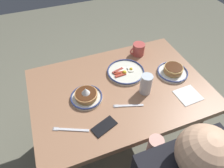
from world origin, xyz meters
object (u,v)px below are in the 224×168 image
drinking_glass (146,85)px  plate_near_main (126,72)px  coffee_mug (138,49)px  fork_near (128,106)px  plate_far_companion (86,96)px  plate_center_pancakes (173,71)px  fork_far (71,130)px  cell_phone (104,126)px  paper_napkin (188,95)px

drinking_glass → plate_near_main: bearing=-77.3°
coffee_mug → fork_near: (0.28, 0.45, -0.05)m
plate_far_companion → coffee_mug: 0.59m
plate_center_pancakes → fork_near: size_ratio=1.19×
plate_far_companion → fork_near: 0.27m
plate_near_main → fork_near: bearing=69.6°
coffee_mug → fork_far: coffee_mug is taller
cell_phone → plate_far_companion: bearing=-101.8°
coffee_mug → cell_phone: size_ratio=0.88×
plate_far_companion → coffee_mug: size_ratio=1.63×
plate_near_main → cell_phone: bearing=51.6°
fork_near → fork_far: 0.37m
plate_center_pancakes → coffee_mug: size_ratio=1.73×
paper_napkin → fork_far: fork_far is taller
plate_far_companion → paper_napkin: size_ratio=1.37×
plate_center_pancakes → drinking_glass: drinking_glass is taller
plate_center_pancakes → cell_phone: 0.65m
fork_far → fork_near: bearing=-173.9°
drinking_glass → plate_center_pancakes: bearing=-162.2°
drinking_glass → cell_phone: size_ratio=0.97×
plate_far_companion → drinking_glass: 0.39m
plate_far_companion → drinking_glass: drinking_glass is taller
coffee_mug → drinking_glass: bearing=70.6°
plate_far_companion → drinking_glass: bearing=168.2°
drinking_glass → fork_far: (0.52, 0.11, -0.06)m
plate_far_companion → drinking_glass: size_ratio=1.47×
cell_phone → fork_near: (-0.19, -0.09, -0.00)m
plate_near_main → fork_far: size_ratio=1.39×
plate_center_pancakes → coffee_mug: (0.13, -0.29, 0.02)m
plate_near_main → drinking_glass: bearing=102.7°
drinking_glass → fork_far: 0.54m
plate_near_main → plate_center_pancakes: 0.34m
plate_center_pancakes → fork_near: 0.45m
coffee_mug → fork_near: size_ratio=0.69×
fork_near → coffee_mug: bearing=-122.4°
paper_napkin → fork_far: 0.77m
paper_napkin → fork_near: (0.40, -0.06, 0.00)m
plate_center_pancakes → paper_napkin: bearing=85.3°
paper_napkin → fork_far: size_ratio=0.77×
plate_far_companion → coffee_mug: bearing=-149.5°
plate_near_main → coffee_mug: 0.25m
plate_center_pancakes → coffee_mug: 0.32m
fork_near → plate_near_main: bearing=-110.4°
cell_phone → fork_far: bearing=-35.3°
plate_near_main → paper_napkin: 0.45m
cell_phone → fork_far: (0.18, -0.05, -0.00)m
paper_napkin → fork_far: bearing=-1.5°
paper_napkin → plate_center_pancakes: bearing=-94.7°
plate_center_pancakes → paper_napkin: size_ratio=1.46×
plate_center_pancakes → cell_phone: size_ratio=1.52×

